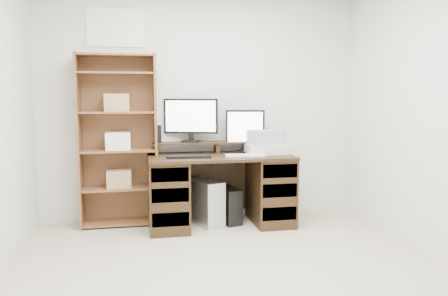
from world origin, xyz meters
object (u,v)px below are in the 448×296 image
object	(u,v)px
monitor_wide	(191,118)
tower_black	(229,205)
printer	(266,149)
monitor_small	(245,129)
desk	(220,189)
tower_silver	(205,202)
bookshelf	(118,139)

from	to	relation	value
monitor_wide	tower_black	world-z (taller)	monitor_wide
printer	monitor_small	bearing A→B (deg)	142.30
desk	tower_silver	size ratio (longest dim) A/B	3.13
tower_silver	monitor_small	bearing A→B (deg)	-6.97
monitor_small	tower_black	bearing A→B (deg)	-142.75
monitor_wide	tower_black	xyz separation A→B (m)	(0.38, -0.18, -0.94)
printer	tower_black	bearing A→B (deg)	173.06
printer	tower_silver	bearing A→B (deg)	177.56
desk	printer	world-z (taller)	printer
monitor_small	tower_black	world-z (taller)	monitor_small
monitor_wide	tower_silver	bearing A→B (deg)	-39.97
desk	monitor_small	world-z (taller)	monitor_small
printer	tower_black	distance (m)	0.73
desk	bookshelf	world-z (taller)	bookshelf
desk	tower_black	bearing A→B (deg)	32.81
printer	bookshelf	xyz separation A→B (m)	(-1.55, 0.19, 0.11)
desk	printer	size ratio (longest dim) A/B	3.52
tower_black	bookshelf	size ratio (longest dim) A/B	0.23
tower_black	monitor_small	bearing A→B (deg)	13.93
monitor_wide	printer	world-z (taller)	monitor_wide
desk	monitor_wide	distance (m)	0.83
tower_silver	desk	bearing A→B (deg)	-38.16
monitor_wide	tower_silver	world-z (taller)	monitor_wide
tower_black	bookshelf	world-z (taller)	bookshelf
monitor_wide	monitor_small	distance (m)	0.61
desk	bookshelf	xyz separation A→B (m)	(-1.05, 0.21, 0.53)
monitor_small	tower_silver	bearing A→B (deg)	-154.28
monitor_wide	monitor_small	world-z (taller)	monitor_wide
monitor_wide	tower_silver	xyz separation A→B (m)	(0.12, -0.20, -0.89)
desk	tower_black	distance (m)	0.23
desk	bookshelf	size ratio (longest dim) A/B	0.83
desk	monitor_wide	size ratio (longest dim) A/B	2.63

